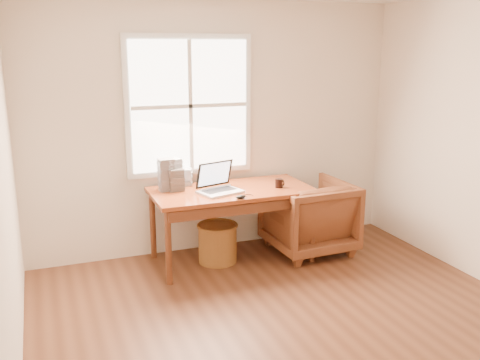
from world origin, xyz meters
The scene contains 11 objects.
room_shell centered at (-0.02, 0.16, 1.32)m, with size 4.04×4.54×2.64m.
desk centered at (0.00, 1.80, 0.73)m, with size 1.60×0.80×0.04m, color brown.
armchair centered at (0.85, 1.74, 0.38)m, with size 0.82×0.84×0.77m, color brown.
wicker_stool centered at (-0.15, 1.80, 0.19)m, with size 0.39×0.39×0.39m, color brown.
laptop centered at (-0.15, 1.70, 0.89)m, with size 0.36×0.38×0.27m, color silver, non-canonical shape.
mouse centered at (-0.04, 1.45, 0.77)m, with size 0.10×0.06×0.03m, color black.
coffee_mug centered at (0.47, 1.69, 0.79)m, with size 0.08×0.08×0.09m, color black.
cd_stack_a centered at (-0.55, 2.01, 0.90)m, with size 0.16×0.14×0.31m, color silver.
cd_stack_b centered at (-0.53, 1.95, 0.86)m, with size 0.14×0.13×0.22m, color #25252A.
cd_stack_c centered at (-0.62, 1.99, 0.91)m, with size 0.14×0.13×0.32m, color #9695A2.
cd_stack_d centered at (-0.39, 2.13, 0.83)m, with size 0.13×0.12×0.17m, color silver.
Camera 1 is at (-1.77, -3.04, 2.13)m, focal length 40.00 mm.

